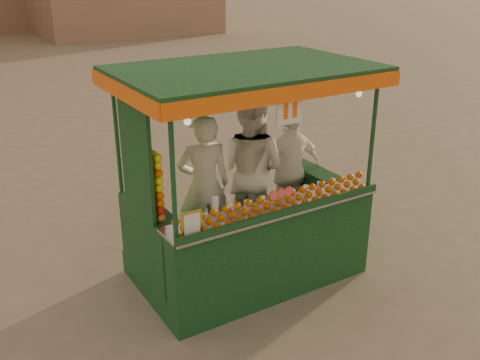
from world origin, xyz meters
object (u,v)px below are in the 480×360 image
vendor_left (204,185)px  vendor_right (290,170)px  juice_cart (245,217)px  vendor_middle (250,169)px

vendor_left → vendor_right: 1.27m
juice_cart → vendor_middle: bearing=51.4°
vendor_middle → vendor_right: (0.63, 0.01, -0.14)m
vendor_right → vendor_left: bearing=-0.4°
juice_cart → vendor_right: (0.94, 0.39, 0.28)m
vendor_left → vendor_right: (1.27, -0.01, -0.05)m
vendor_middle → juice_cart: bearing=106.3°
vendor_left → vendor_middle: 0.65m
juice_cart → vendor_middle: (0.31, 0.38, 0.42)m
vendor_left → vendor_middle: size_ratio=0.91×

